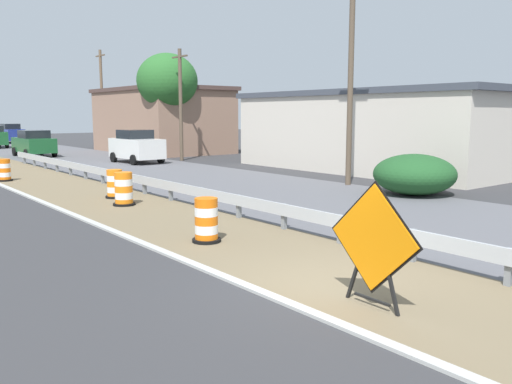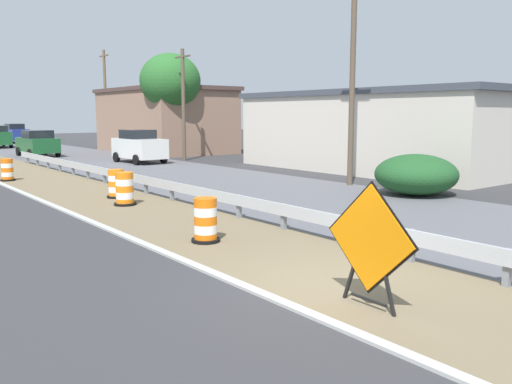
{
  "view_description": "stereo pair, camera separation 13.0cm",
  "coord_description": "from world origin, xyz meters",
  "views": [
    {
      "loc": [
        -6.86,
        -6.31,
        3.08
      ],
      "look_at": [
        2.51,
        5.36,
        0.86
      ],
      "focal_mm": 37.04,
      "sensor_mm": 36.0,
      "label": 1
    },
    {
      "loc": [
        -6.76,
        -6.39,
        3.08
      ],
      "look_at": [
        2.51,
        5.36,
        0.86
      ],
      "focal_mm": 37.04,
      "sensor_mm": 36.0,
      "label": 2
    }
  ],
  "objects": [
    {
      "name": "warning_sign_diamond",
      "position": [
        -0.31,
        -1.12,
        1.07
      ],
      "size": [
        0.09,
        1.83,
        2.06
      ],
      "rotation": [
        0.0,
        0.0,
        3.12
      ],
      "color": "black",
      "rests_on": "ground"
    },
    {
      "name": "car_lead_near_lane",
      "position": [
        4.66,
        33.9,
        0.96
      ],
      "size": [
        2.21,
        4.35,
        1.91
      ],
      "rotation": [
        0.0,
        0.0,
        1.59
      ],
      "color": "#195128",
      "rests_on": "ground"
    },
    {
      "name": "tree_roadside",
      "position": [
        12.25,
        27.6,
        5.39
      ],
      "size": [
        4.34,
        4.34,
        7.37
      ],
      "color": "#4C3D2D",
      "rests_on": "ground"
    },
    {
      "name": "roadside_shop_near",
      "position": [
        16.6,
        12.5,
        2.18
      ],
      "size": [
        7.14,
        15.83,
        4.33
      ],
      "color": "beige",
      "rests_on": "ground"
    },
    {
      "name": "roadside_shop_far",
      "position": [
        14.4,
        32.53,
        2.59
      ],
      "size": [
        7.16,
        12.3,
        5.15
      ],
      "color": "#93705B",
      "rests_on": "ground"
    },
    {
      "name": "utility_pole_mid",
      "position": [
        11.3,
        24.21,
        3.79
      ],
      "size": [
        0.24,
        1.8,
        7.27
      ],
      "color": "brown",
      "rests_on": "ground"
    },
    {
      "name": "curb_near_edge",
      "position": [
        -1.3,
        0.0,
        0.0
      ],
      "size": [
        0.2,
        120.0,
        0.11
      ],
      "primitive_type": "cube",
      "color": "#ADADA8",
      "rests_on": "ground"
    },
    {
      "name": "ground_plane",
      "position": [
        0.0,
        0.0,
        0.0
      ],
      "size": [
        160.0,
        160.0,
        0.0
      ],
      "primitive_type": "plane",
      "color": "#333335"
    },
    {
      "name": "traffic_barrel_nearest",
      "position": [
        0.03,
        4.19,
        0.49
      ],
      "size": [
        0.7,
        0.7,
        1.08
      ],
      "color": "orange",
      "rests_on": "ground"
    },
    {
      "name": "guardrail_median",
      "position": [
        2.38,
        1.03,
        0.52
      ],
      "size": [
        0.18,
        56.68,
        0.71
      ],
      "color": "#ADB2B7",
      "rests_on": "ground"
    },
    {
      "name": "utility_pole_far",
      "position": [
        12.14,
        39.06,
        4.47
      ],
      "size": [
        0.24,
        1.8,
        8.62
      ],
      "color": "brown",
      "rests_on": "ground"
    },
    {
      "name": "traffic_barrel_mid",
      "position": [
        1.16,
        12.0,
        0.47
      ],
      "size": [
        0.7,
        0.7,
        1.05
      ],
      "color": "orange",
      "rests_on": "ground"
    },
    {
      "name": "utility_pole_near",
      "position": [
        10.67,
        9.05,
        4.56
      ],
      "size": [
        0.24,
        1.8,
        8.8
      ],
      "color": "brown",
      "rests_on": "ground"
    },
    {
      "name": "traffic_barrel_far",
      "position": [
        -0.74,
        19.87,
        0.46
      ],
      "size": [
        0.66,
        0.66,
        1.02
      ],
      "color": "orange",
      "rests_on": "ground"
    },
    {
      "name": "car_mid_far_lane",
      "position": [
        8.28,
        54.55,
        1.02
      ],
      "size": [
        1.95,
        4.8,
        2.05
      ],
      "rotation": [
        0.0,
        0.0,
        -1.58
      ],
      "color": "navy",
      "rests_on": "ground"
    },
    {
      "name": "median_dirt_strip",
      "position": [
        0.71,
        0.0,
        0.0
      ],
      "size": [
        3.82,
        120.0,
        0.01
      ],
      "primitive_type": "cube",
      "color": "#706047",
      "rests_on": "ground"
    },
    {
      "name": "car_trailing_near_lane",
      "position": [
        8.22,
        24.59,
        1.04
      ],
      "size": [
        2.23,
        4.15,
        2.09
      ],
      "rotation": [
        0.0,
        0.0,
        -1.53
      ],
      "color": "silver",
      "rests_on": "ground"
    },
    {
      "name": "traffic_barrel_close",
      "position": [
        0.72,
        10.3,
        0.51
      ],
      "size": [
        0.75,
        0.75,
        1.13
      ],
      "color": "orange",
      "rests_on": "ground"
    },
    {
      "name": "bush_roadside",
      "position": [
        10.47,
        5.55,
        0.78
      ],
      "size": [
        3.13,
        3.13,
        1.57
      ],
      "primitive_type": "ellipsoid",
      "color": "#1E4C23",
      "rests_on": "ground"
    },
    {
      "name": "far_lane_asphalt",
      "position": [
        6.79,
        0.0,
        0.0
      ],
      "size": [
        8.34,
        120.0,
        0.0
      ],
      "primitive_type": "cube",
      "color": "#56565B",
      "rests_on": "ground"
    }
  ]
}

